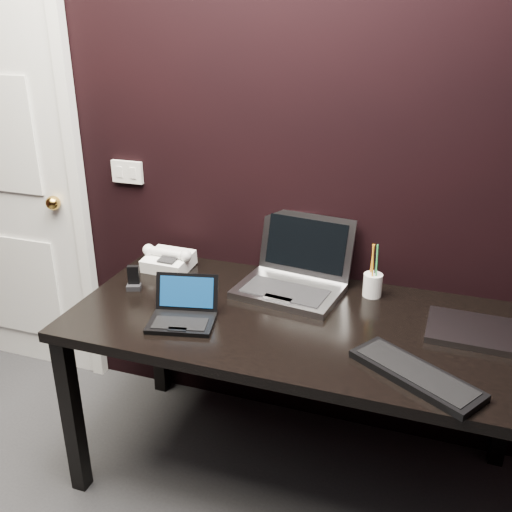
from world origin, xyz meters
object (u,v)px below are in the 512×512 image
(silver_laptop, at_px, (293,278))
(mobile_phone, at_px, (134,280))
(desk, at_px, (299,337))
(pen_cup, at_px, (373,284))
(netbook, at_px, (183,314))
(closed_laptop, at_px, (477,332))
(desk_phone, at_px, (168,260))
(ext_keyboard, at_px, (416,374))

(silver_laptop, bearing_deg, mobile_phone, -161.75)
(desk, bearing_deg, pen_cup, 50.78)
(desk, height_order, silver_laptop, silver_laptop)
(desk, bearing_deg, netbook, -158.47)
(closed_laptop, height_order, desk_phone, desk_phone)
(mobile_phone, relative_size, pen_cup, 0.44)
(desk, xyz_separation_m, desk_phone, (-0.66, 0.24, 0.12))
(mobile_phone, bearing_deg, netbook, -30.21)
(mobile_phone, bearing_deg, pen_cup, 15.20)
(pen_cup, bearing_deg, mobile_phone, -164.80)
(mobile_phone, bearing_deg, closed_laptop, 3.08)
(ext_keyboard, bearing_deg, desk_phone, 156.16)
(silver_laptop, distance_m, pen_cup, 0.32)
(ext_keyboard, relative_size, mobile_phone, 4.44)
(desk, distance_m, mobile_phone, 0.72)
(desk, relative_size, silver_laptop, 3.81)
(ext_keyboard, bearing_deg, silver_laptop, 138.10)
(desk, height_order, closed_laptop, closed_laptop)
(silver_laptop, xyz_separation_m, mobile_phone, (-0.62, -0.20, -0.02))
(desk, distance_m, desk_phone, 0.71)
(silver_laptop, distance_m, closed_laptop, 0.72)
(netbook, relative_size, ext_keyboard, 0.64)
(desk_phone, bearing_deg, desk, -20.07)
(silver_laptop, bearing_deg, ext_keyboard, -41.90)
(mobile_phone, bearing_deg, ext_keyboard, -13.12)
(desk, xyz_separation_m, ext_keyboard, (0.44, -0.24, 0.09))
(closed_laptop, bearing_deg, desk, -171.37)
(netbook, xyz_separation_m, desk_phone, (-0.26, 0.40, 0.01))
(netbook, distance_m, pen_cup, 0.76)
(netbook, height_order, closed_laptop, netbook)
(silver_laptop, distance_m, mobile_phone, 0.65)
(ext_keyboard, xyz_separation_m, pen_cup, (-0.21, 0.52, 0.04))
(desk_phone, xyz_separation_m, pen_cup, (0.89, 0.03, 0.01))
(silver_laptop, relative_size, closed_laptop, 1.29)
(netbook, xyz_separation_m, closed_laptop, (1.02, 0.25, -0.02))
(closed_laptop, bearing_deg, netbook, -166.14)
(ext_keyboard, xyz_separation_m, closed_laptop, (0.18, 0.34, -0.00))
(netbook, bearing_deg, desk_phone, 123.46)
(silver_laptop, height_order, ext_keyboard, silver_laptop)
(ext_keyboard, height_order, pen_cup, pen_cup)
(desk, height_order, desk_phone, desk_phone)
(ext_keyboard, bearing_deg, closed_laptop, 61.63)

